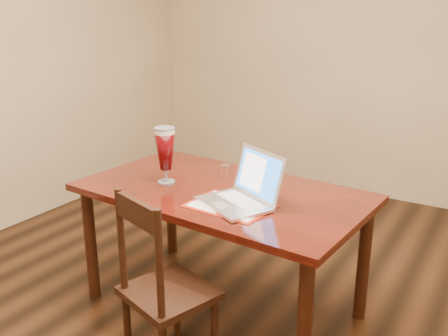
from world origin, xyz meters
The scene contains 3 objects.
ground centered at (0.00, 0.00, 0.00)m, with size 5.00×5.00×0.00m, color black.
dining_table centered at (-0.21, 0.20, 0.66)m, with size 1.61×0.98×1.05m.
dining_chair centered at (-0.16, -0.39, 0.43)m, with size 0.48×0.47×0.91m.
Camera 1 is at (1.14, -1.98, 1.67)m, focal length 40.00 mm.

